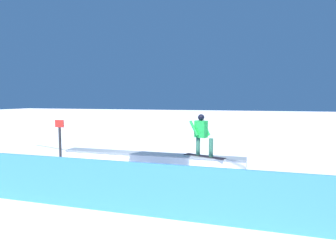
{
  "coord_description": "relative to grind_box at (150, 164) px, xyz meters",
  "views": [
    {
      "loc": [
        -3.66,
        9.77,
        2.68
      ],
      "look_at": [
        -0.98,
        1.0,
        1.84
      ],
      "focal_mm": 31.46,
      "sensor_mm": 36.0,
      "label": 1
    }
  ],
  "objects": [
    {
      "name": "grind_box",
      "position": [
        0.0,
        0.0,
        0.0
      ],
      "size": [
        6.72,
        0.64,
        0.74
      ],
      "color": "white",
      "rests_on": "ground_plane"
    },
    {
      "name": "trail_marker",
      "position": [
        4.04,
        -0.33,
        0.65
      ],
      "size": [
        0.4,
        0.1,
        1.83
      ],
      "color": "#262628",
      "rests_on": "ground_plane"
    },
    {
      "name": "safety_fence",
      "position": [
        0.0,
        3.66,
        0.29
      ],
      "size": [
        10.58,
        0.09,
        1.24
      ],
      "primitive_type": "cube",
      "rotation": [
        0.0,
        0.0,
        -0.0
      ],
      "color": "#377FE7",
      "rests_on": "ground_plane"
    },
    {
      "name": "snowboarder",
      "position": [
        -1.87,
        -0.03,
        1.18
      ],
      "size": [
        1.51,
        0.81,
        1.43
      ],
      "color": "black",
      "rests_on": "grind_box"
    },
    {
      "name": "ground_plane",
      "position": [
        0.0,
        0.0,
        -0.34
      ],
      "size": [
        120.0,
        120.0,
        0.0
      ],
      "primitive_type": "plane",
      "color": "white"
    }
  ]
}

